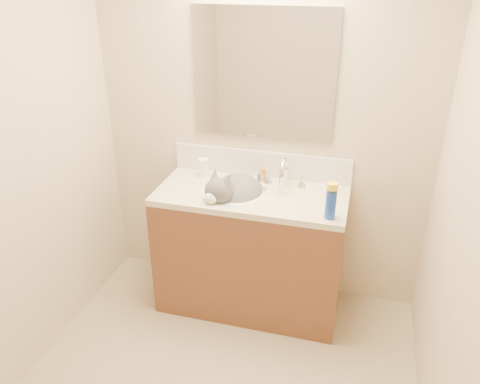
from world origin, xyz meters
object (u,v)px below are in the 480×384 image
Objects in this scene: pill_bottle at (203,168)px; silver_jar at (261,177)px; amber_bottle at (263,175)px; spray_can at (331,205)px; basin at (232,202)px; vanity_cabinet at (251,253)px; cat at (234,194)px; faucet at (284,175)px.

pill_bottle is 0.39m from silver_jar.
spray_can reaches higher than amber_bottle.
vanity_cabinet is at bearing 14.04° from basin.
cat reaches higher than spray_can.
faucet reaches higher than cat.
cat is at bearing 35.23° from basin.
amber_bottle is (0.15, 0.22, 0.12)m from basin.
basin reaches higher than vanity_cabinet.
cat is 0.64m from spray_can.
faucet reaches higher than basin.
pill_bottle is at bearing 170.61° from cat.
faucet is 0.47m from spray_can.
faucet is at bearing 37.29° from vanity_cabinet.
vanity_cabinet is 0.58m from faucet.
silver_jar is at bearing 163.71° from faucet.
pill_bottle is 0.95m from spray_can.
pill_bottle is (-0.25, 0.19, 0.13)m from basin.
pill_bottle reaches higher than vanity_cabinet.
silver_jar is at bearing 84.51° from vanity_cabinet.
faucet is 0.18m from silver_jar.
pill_bottle reaches higher than amber_bottle.
faucet is 0.34m from cat.
amber_bottle is at bearing 160.53° from faucet.
silver_jar is at bearing 3.23° from pill_bottle.
cat reaches higher than silver_jar.
spray_can is at bearing -21.26° from vanity_cabinet.
cat reaches higher than basin.
silver_jar is (0.12, 0.20, 0.04)m from cat.
vanity_cabinet is at bearing -99.77° from amber_bottle.
faucet reaches higher than amber_bottle.
spray_can is (0.33, -0.33, -0.00)m from faucet.
vanity_cabinet is 7.24× the size of spray_can.
cat is 9.07× the size of silver_jar.
amber_bottle is (0.14, 0.21, 0.06)m from cat.
pill_bottle is at bearing -176.77° from silver_jar.
faucet reaches higher than silver_jar.
basin is 0.66m from spray_can.
cat is (-0.29, -0.16, -0.10)m from faucet.
spray_can is at bearing -38.01° from silver_jar.
cat is at bearing -121.16° from silver_jar.
cat is 3.08× the size of spray_can.
faucet is 2.28× the size of pill_bottle.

